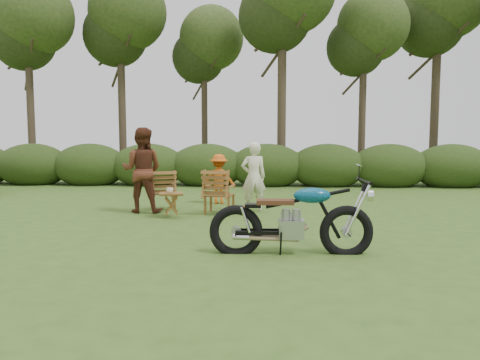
# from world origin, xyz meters

# --- Properties ---
(ground) EXTENTS (80.00, 80.00, 0.00)m
(ground) POSITION_xyz_m (0.00, 0.00, 0.00)
(ground) COLOR #34511B
(ground) RESTS_ON ground
(tree_line) EXTENTS (22.52, 11.62, 8.14)m
(tree_line) POSITION_xyz_m (0.50, 9.74, 3.81)
(tree_line) COLOR #392A1F
(tree_line) RESTS_ON ground
(motorcycle) EXTENTS (2.21, 0.90, 1.25)m
(motorcycle) POSITION_xyz_m (0.32, 0.05, 0.00)
(motorcycle) COLOR #0E82B7
(motorcycle) RESTS_ON ground
(lawn_chair_right) EXTENTS (0.74, 0.74, 0.94)m
(lawn_chair_right) POSITION_xyz_m (-1.03, 3.39, 0.00)
(lawn_chair_right) COLOR brown
(lawn_chair_right) RESTS_ON ground
(lawn_chair_left) EXTENTS (0.77, 0.77, 0.89)m
(lawn_chair_left) POSITION_xyz_m (-2.36, 3.85, 0.00)
(lawn_chair_left) COLOR brown
(lawn_chair_left) RESTS_ON ground
(side_table) EXTENTS (0.56, 0.49, 0.51)m
(side_table) POSITION_xyz_m (-1.96, 2.83, 0.25)
(side_table) COLOR #5B3816
(side_table) RESTS_ON ground
(cup) EXTENTS (0.17, 0.17, 0.11)m
(cup) POSITION_xyz_m (-1.98, 2.79, 0.56)
(cup) COLOR beige
(cup) RESTS_ON side_table
(adult_a) EXTENTS (0.63, 0.50, 1.53)m
(adult_a) POSITION_xyz_m (-0.31, 3.72, 0.00)
(adult_a) COLOR #EEE8C4
(adult_a) RESTS_ON ground
(adult_b) EXTENTS (0.91, 0.72, 1.84)m
(adult_b) POSITION_xyz_m (-2.72, 3.44, 0.00)
(adult_b) COLOR #542818
(adult_b) RESTS_ON ground
(child) EXTENTS (0.81, 0.50, 1.21)m
(child) POSITION_xyz_m (-1.18, 4.81, 0.00)
(child) COLOR #CD5513
(child) RESTS_ON ground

